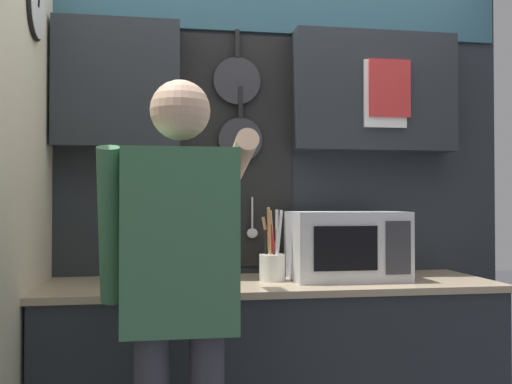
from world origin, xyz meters
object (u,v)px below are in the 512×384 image
person (180,279)px  utensil_crock (272,263)px  microwave (346,245)px  knife_block (140,260)px

person → utensil_crock: bearing=56.1°
utensil_crock → person: size_ratio=0.21×
microwave → utensil_crock: 0.36m
utensil_crock → person: person is taller
microwave → utensil_crock: bearing=179.8°
microwave → knife_block: 0.96m
utensil_crock → knife_block: bearing=-179.9°
utensil_crock → person: 0.79m
person → microwave: bearing=39.4°
utensil_crock → person: bearing=-123.9°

